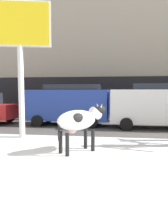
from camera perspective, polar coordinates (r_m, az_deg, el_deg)
name	(u,v)px	position (r m, az deg, el deg)	size (l,w,h in m)	color
ground_plane	(58,171)	(5.67, -6.74, -14.56)	(120.00, 120.00, 0.00)	white
road_strip	(92,126)	(12.42, 1.94, -3.67)	(60.00, 5.60, 0.01)	#514F4C
building_facade	(102,38)	(20.02, 4.57, 18.35)	(44.00, 6.10, 13.00)	#A39989
cow_holstein	(79,121)	(7.07, -1.36, -2.25)	(1.62, 1.65, 1.54)	silver
billboard	(20,32)	(10.00, -16.04, 18.87)	(2.50, 0.79, 5.56)	silver
car_blue_van	(69,103)	(12.88, -3.96, 2.17)	(4.65, 2.21, 2.32)	#233D9E
car_white_van	(156,105)	(12.21, 17.89, 1.77)	(4.65, 2.21, 2.32)	white
pedestrian_by_cars	(65,106)	(16.04, -4.82, 1.45)	(0.36, 0.24, 1.73)	#282833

